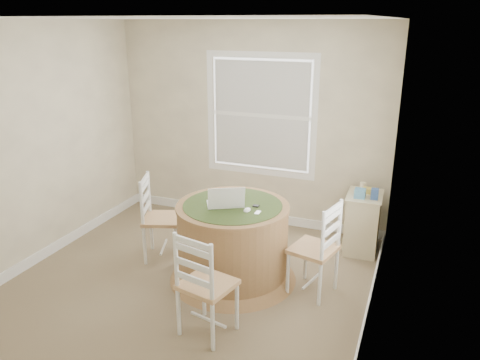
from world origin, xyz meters
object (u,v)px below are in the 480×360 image
at_px(chair_left, 162,218).
at_px(chair_near, 207,284).
at_px(laptop, 225,203).
at_px(chair_right, 314,249).
at_px(corner_chest, 362,223).
at_px(round_table, 233,239).

xyz_separation_m(chair_left, chair_near, (1.07, -1.06, 0.00)).
bearing_deg(chair_near, laptop, -64.01).
relative_size(chair_left, chair_right, 1.00).
bearing_deg(corner_chest, chair_near, -118.10).
bearing_deg(round_table, chair_near, -82.46).
distance_m(chair_left, chair_near, 1.51).
relative_size(round_table, laptop, 2.85).
height_order(round_table, corner_chest, round_table).
relative_size(chair_left, chair_near, 1.00).
height_order(chair_near, chair_right, same).
bearing_deg(round_table, corner_chest, 42.60).
xyz_separation_m(chair_near, corner_chest, (1.02, 2.06, -0.12)).
relative_size(chair_near, chair_right, 1.00).
height_order(chair_left, laptop, laptop).
height_order(chair_right, corner_chest, chair_right).
bearing_deg(chair_right, chair_near, -21.26).
distance_m(round_table, laptop, 0.42).
bearing_deg(round_table, chair_left, 169.95).
bearing_deg(chair_left, chair_near, -154.94).
height_order(round_table, chair_left, chair_left).
distance_m(round_table, chair_left, 0.93).
height_order(round_table, chair_near, chair_near).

